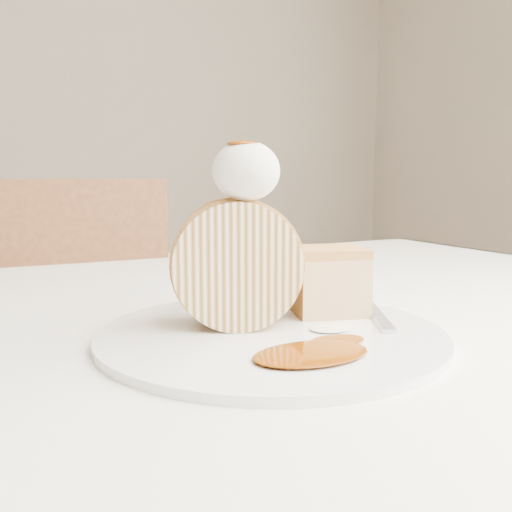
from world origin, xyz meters
name	(u,v)px	position (x,y,z in m)	size (l,w,h in m)	color
table	(179,390)	(0.00, 0.20, 0.66)	(1.40, 0.90, 0.75)	white
chair_far	(44,383)	(-0.09, 0.72, 0.51)	(0.43, 0.43, 0.89)	brown
plate	(271,335)	(0.04, 0.06, 0.75)	(0.31, 0.31, 0.01)	white
roulade_slice	(237,263)	(0.02, 0.09, 0.81)	(0.11, 0.11, 0.06)	#FADFAD
cake_chunk	(328,285)	(0.12, 0.09, 0.79)	(0.07, 0.06, 0.06)	tan
whipped_cream	(246,171)	(0.02, 0.07, 0.90)	(0.06, 0.06, 0.05)	white
caramel_drizzle	(244,136)	(0.02, 0.07, 0.93)	(0.03, 0.02, 0.01)	#6F2F04
caramel_pool	(311,353)	(0.03, -0.02, 0.76)	(0.10, 0.06, 0.00)	#6F2F04
fork	(375,314)	(0.15, 0.06, 0.76)	(0.03, 0.18, 0.00)	silver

